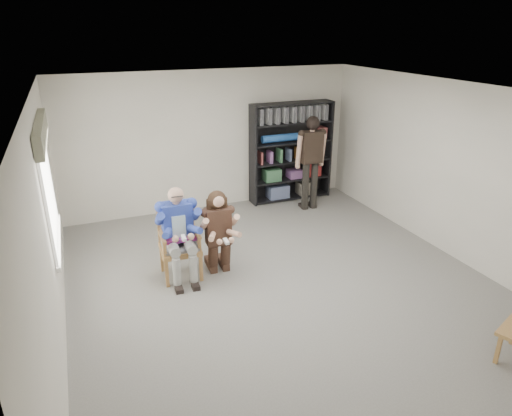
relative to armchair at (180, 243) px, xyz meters
name	(u,v)px	position (x,y,z in m)	size (l,w,h in m)	color
room_shell	(286,197)	(1.32, -0.86, 0.85)	(6.00, 7.00, 2.80)	white
floor	(284,286)	(1.32, -0.86, -0.55)	(6.00, 7.00, 0.01)	slate
window_left	(50,186)	(-1.63, 0.14, 1.08)	(0.16, 2.00, 1.75)	silver
armchair	(180,243)	(0.00, 0.00, 0.00)	(0.64, 0.62, 1.10)	#A56A3F
seated_man	(179,233)	(0.00, 0.00, 0.17)	(0.62, 0.86, 1.43)	navy
kneeling_woman	(219,234)	(0.58, -0.12, 0.10)	(0.55, 0.88, 1.31)	#38231A
bookshelf	(291,152)	(3.02, 2.42, 0.50)	(1.80, 0.38, 2.10)	black
standing_man	(311,164)	(3.13, 1.73, 0.41)	(0.59, 0.33, 1.92)	black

